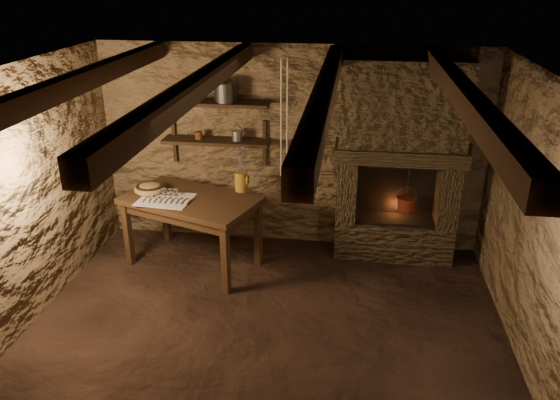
# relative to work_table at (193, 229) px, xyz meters

# --- Properties ---
(floor) EXTENTS (4.50, 4.50, 0.00)m
(floor) POSITION_rel_work_table_xyz_m (1.01, -1.24, -0.45)
(floor) COLOR black
(floor) RESTS_ON ground
(back_wall) EXTENTS (4.50, 0.04, 2.40)m
(back_wall) POSITION_rel_work_table_xyz_m (1.01, 0.76, 0.75)
(back_wall) COLOR #4F3925
(back_wall) RESTS_ON floor
(front_wall) EXTENTS (4.50, 0.04, 2.40)m
(front_wall) POSITION_rel_work_table_xyz_m (1.01, -3.24, 0.75)
(front_wall) COLOR #4F3925
(front_wall) RESTS_ON floor
(left_wall) EXTENTS (0.04, 4.00, 2.40)m
(left_wall) POSITION_rel_work_table_xyz_m (-1.24, -1.24, 0.75)
(left_wall) COLOR #4F3925
(left_wall) RESTS_ON floor
(right_wall) EXTENTS (0.04, 4.00, 2.40)m
(right_wall) POSITION_rel_work_table_xyz_m (3.26, -1.24, 0.75)
(right_wall) COLOR #4F3925
(right_wall) RESTS_ON floor
(ceiling) EXTENTS (4.50, 4.00, 0.04)m
(ceiling) POSITION_rel_work_table_xyz_m (1.01, -1.24, 1.95)
(ceiling) COLOR black
(ceiling) RESTS_ON back_wall
(beam_far_left) EXTENTS (0.14, 3.95, 0.16)m
(beam_far_left) POSITION_rel_work_table_xyz_m (-0.49, -1.24, 1.86)
(beam_far_left) COLOR black
(beam_far_left) RESTS_ON ceiling
(beam_mid_left) EXTENTS (0.14, 3.95, 0.16)m
(beam_mid_left) POSITION_rel_work_table_xyz_m (0.51, -1.24, 1.86)
(beam_mid_left) COLOR black
(beam_mid_left) RESTS_ON ceiling
(beam_mid_right) EXTENTS (0.14, 3.95, 0.16)m
(beam_mid_right) POSITION_rel_work_table_xyz_m (1.51, -1.24, 1.86)
(beam_mid_right) COLOR black
(beam_mid_right) RESTS_ON ceiling
(beam_far_right) EXTENTS (0.14, 3.95, 0.16)m
(beam_far_right) POSITION_rel_work_table_xyz_m (2.51, -1.24, 1.86)
(beam_far_right) COLOR black
(beam_far_right) RESTS_ON ceiling
(shelf_lower) EXTENTS (1.25, 0.30, 0.04)m
(shelf_lower) POSITION_rel_work_table_xyz_m (0.16, 0.60, 0.85)
(shelf_lower) COLOR black
(shelf_lower) RESTS_ON back_wall
(shelf_upper) EXTENTS (1.25, 0.30, 0.04)m
(shelf_upper) POSITION_rel_work_table_xyz_m (0.16, 0.60, 1.30)
(shelf_upper) COLOR black
(shelf_upper) RESTS_ON back_wall
(hearth) EXTENTS (1.43, 0.51, 2.30)m
(hearth) POSITION_rel_work_table_xyz_m (2.26, 0.53, 0.78)
(hearth) COLOR #312618
(hearth) RESTS_ON floor
(work_table) EXTENTS (1.65, 1.27, 0.83)m
(work_table) POSITION_rel_work_table_xyz_m (0.00, 0.00, 0.00)
(work_table) COLOR #362112
(work_table) RESTS_ON floor
(linen_cloth) EXTENTS (0.60, 0.50, 0.01)m
(linen_cloth) POSITION_rel_work_table_xyz_m (-0.25, -0.10, 0.39)
(linen_cloth) COLOR silver
(linen_cloth) RESTS_ON work_table
(pewter_cutlery_row) EXTENTS (0.49, 0.22, 0.01)m
(pewter_cutlery_row) POSITION_rel_work_table_xyz_m (-0.25, -0.12, 0.40)
(pewter_cutlery_row) COLOR #9C9A8E
(pewter_cutlery_row) RESTS_ON linen_cloth
(drinking_glasses) EXTENTS (0.18, 0.05, 0.07)m
(drinking_glasses) POSITION_rel_work_table_xyz_m (-0.24, 0.01, 0.43)
(drinking_glasses) COLOR white
(drinking_glasses) RESTS_ON linen_cloth
(stoneware_jug) EXTENTS (0.18, 0.18, 0.51)m
(stoneware_jug) POSITION_rel_work_table_xyz_m (0.52, 0.28, 0.60)
(stoneware_jug) COLOR #B17B22
(stoneware_jug) RESTS_ON work_table
(wooden_bowl) EXTENTS (0.41, 0.41, 0.12)m
(wooden_bowl) POSITION_rel_work_table_xyz_m (-0.49, 0.08, 0.42)
(wooden_bowl) COLOR olive
(wooden_bowl) RESTS_ON work_table
(iron_stockpot) EXTENTS (0.34, 0.34, 0.20)m
(iron_stockpot) POSITION_rel_work_table_xyz_m (0.30, 0.60, 1.42)
(iron_stockpot) COLOR #2D2A28
(iron_stockpot) RESTS_ON shelf_upper
(tin_pan) EXTENTS (0.24, 0.13, 0.23)m
(tin_pan) POSITION_rel_work_table_xyz_m (-0.17, 0.70, 1.44)
(tin_pan) COLOR gray
(tin_pan) RESTS_ON shelf_upper
(small_kettle) EXTENTS (0.18, 0.14, 0.18)m
(small_kettle) POSITION_rel_work_table_xyz_m (0.41, 0.60, 0.93)
(small_kettle) COLOR gray
(small_kettle) RESTS_ON shelf_lower
(rusty_tin) EXTENTS (0.10, 0.10, 0.09)m
(rusty_tin) POSITION_rel_work_table_xyz_m (-0.04, 0.60, 0.92)
(rusty_tin) COLOR #532610
(rusty_tin) RESTS_ON shelf_lower
(red_pot) EXTENTS (0.27, 0.27, 0.54)m
(red_pot) POSITION_rel_work_table_xyz_m (2.37, 0.48, 0.26)
(red_pot) COLOR maroon
(red_pot) RESTS_ON hearth
(hanging_ropes) EXTENTS (0.08, 0.08, 1.20)m
(hanging_ropes) POSITION_rel_work_table_xyz_m (1.06, -0.19, 1.35)
(hanging_ropes) COLOR beige
(hanging_ropes) RESTS_ON ceiling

